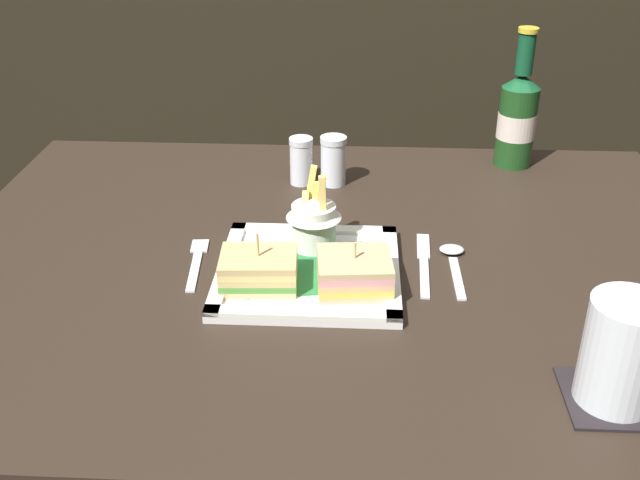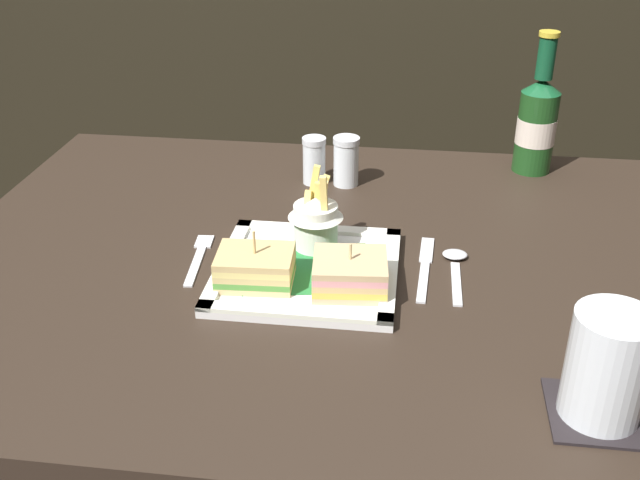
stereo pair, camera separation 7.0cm
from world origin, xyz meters
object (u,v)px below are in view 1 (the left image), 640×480
water_glass (621,359)px  spoon (453,257)px  fries_cup (314,218)px  knife (424,261)px  salt_shaker (301,164)px  pepper_shaker (333,163)px  dining_table (330,334)px  sandwich_half_left (259,270)px  sandwich_half_right (354,272)px  square_plate (309,271)px  beer_bottle (517,117)px  fork (197,261)px

water_glass → spoon: (-0.14, 0.29, -0.05)m
fries_cup → water_glass: size_ratio=0.98×
knife → salt_shaker: (-0.19, 0.26, 0.03)m
knife → pepper_shaker: (-0.14, 0.26, 0.04)m
spoon → salt_shaker: size_ratio=1.72×
fries_cup → spoon: bearing=-3.0°
dining_table → salt_shaker: 0.31m
sandwich_half_left → sandwich_half_right: size_ratio=1.01×
knife → spoon: bearing=10.4°
water_glass → salt_shaker: size_ratio=1.45×
water_glass → knife: bearing=122.0°
salt_shaker → dining_table: bearing=-76.5°
sandwich_half_right → spoon: bearing=34.4°
dining_table → sandwich_half_left: 0.21m
sandwich_half_left → knife: size_ratio=0.58×
square_plate → salt_shaker: bearing=96.1°
sandwich_half_left → beer_bottle: (0.40, 0.46, 0.06)m
sandwich_half_right → pepper_shaker: size_ratio=1.20×
sandwich_half_right → spoon: 0.17m
sandwich_half_right → spoon: (0.14, 0.09, -0.03)m
sandwich_half_left → beer_bottle: bearing=48.5°
square_plate → spoon: 0.21m
water_glass → knife: 0.34m
fries_cup → sandwich_half_right: bearing=-60.8°
water_glass → salt_shaker: water_glass is taller
water_glass → sandwich_half_left: bearing=153.7°
dining_table → fries_cup: fries_cup is taller
knife → pepper_shaker: bearing=117.4°
dining_table → square_plate: 0.16m
sandwich_half_left → fork: size_ratio=0.71×
beer_bottle → fork: (-0.50, -0.39, -0.09)m
sandwich_half_right → fork: size_ratio=0.70×
dining_table → sandwich_half_right: bearing=-70.9°
sandwich_half_left → water_glass: (0.40, -0.20, 0.02)m
pepper_shaker → square_plate: bearing=-94.0°
dining_table → pepper_shaker: (-0.01, 0.25, 0.17)m
square_plate → fork: 0.16m
sandwich_half_left → fries_cup: (0.07, 0.10, 0.03)m
knife → salt_shaker: size_ratio=2.17×
salt_shaker → pepper_shaker: pepper_shaker is taller
sandwich_half_right → water_glass: size_ratio=0.86×
knife → spoon: spoon is taller
sandwich_half_left → fries_cup: bearing=58.1°
dining_table → water_glass: water_glass is taller
knife → square_plate: bearing=-164.2°
sandwich_half_right → water_glass: water_glass is taller
fries_cup → salt_shaker: bearing=98.4°
salt_shaker → pepper_shaker: size_ratio=0.96×
beer_bottle → knife: 0.42m
fork → salt_shaker: (0.13, 0.28, 0.03)m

